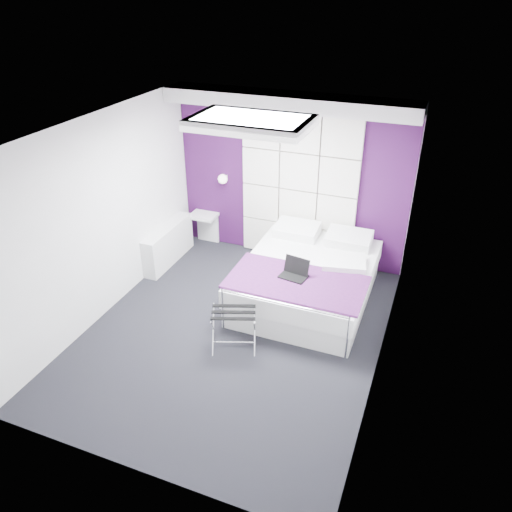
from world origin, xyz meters
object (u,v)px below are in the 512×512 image
at_px(wall_lamp, 224,178).
at_px(nightstand, 203,216).
at_px(bed, 307,279).
at_px(radiator, 168,244).
at_px(laptop, 295,272).
at_px(luggage_rack, 234,329).

distance_m(wall_lamp, nightstand, 0.79).
relative_size(bed, nightstand, 4.89).
xyz_separation_m(radiator, bed, (2.33, -0.22, 0.01)).
bearing_deg(bed, laptop, -99.43).
bearing_deg(bed, luggage_rack, -111.80).
xyz_separation_m(bed, nightstand, (-2.06, 0.94, 0.22)).
bearing_deg(luggage_rack, nightstand, 103.75).
height_order(wall_lamp, laptop, wall_lamp).
distance_m(wall_lamp, luggage_rack, 2.75).
bearing_deg(laptop, luggage_rack, -107.31).
relative_size(bed, luggage_rack, 4.04).
relative_size(wall_lamp, luggage_rack, 0.29).
distance_m(nightstand, laptop, 2.41).
bearing_deg(nightstand, laptop, -34.06).
distance_m(radiator, laptop, 2.37).
bearing_deg(laptop, bed, 90.06).
bearing_deg(wall_lamp, bed, -30.02).
height_order(nightstand, luggage_rack, nightstand).
height_order(luggage_rack, laptop, laptop).
distance_m(nightstand, luggage_rack, 2.75).
relative_size(bed, laptop, 6.19).
relative_size(radiator, luggage_rack, 2.29).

